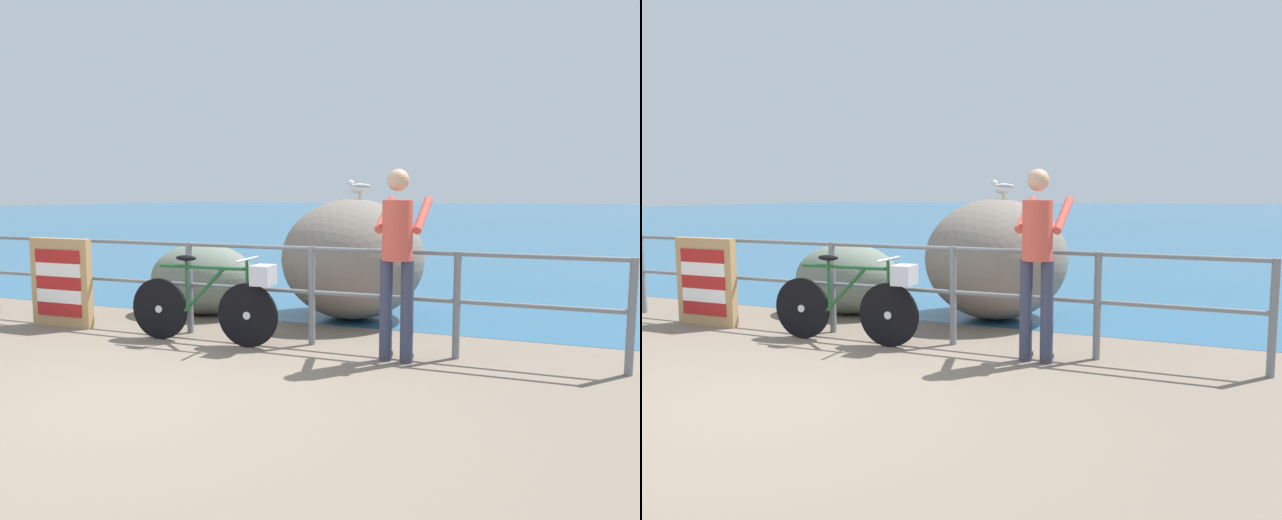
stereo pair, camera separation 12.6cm
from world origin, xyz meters
The scene contains 9 objects.
ground_plane centered at (0.00, 20.00, -0.05)m, with size 120.00×120.00×0.10m, color #756656.
sea_surface centered at (0.00, 47.87, 0.00)m, with size 120.00×90.00×0.01m, color #285B7F.
promenade_railing centered at (0.00, 1.96, 0.64)m, with size 7.42×0.07×1.02m.
bicycle centered at (-0.20, 1.62, 0.46)m, with size 1.70×0.48×0.92m.
person_at_railing centered at (1.70, 1.68, 0.99)m, with size 0.45×0.64×1.78m.
folded_deckchair_stack centered at (-2.33, 1.71, 0.52)m, with size 0.84×0.10×1.04m.
breakwater_boulder_main centered at (0.72, 3.38, 0.75)m, with size 1.78×1.80×1.49m.
breakwater_boulder_left centered at (-1.17, 2.93, 0.46)m, with size 1.47×0.98×0.92m.
seagull centered at (0.78, 3.45, 1.63)m, with size 0.34×0.14×0.23m.
Camera 1 is at (2.98, -3.65, 1.56)m, focal length 33.44 mm.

